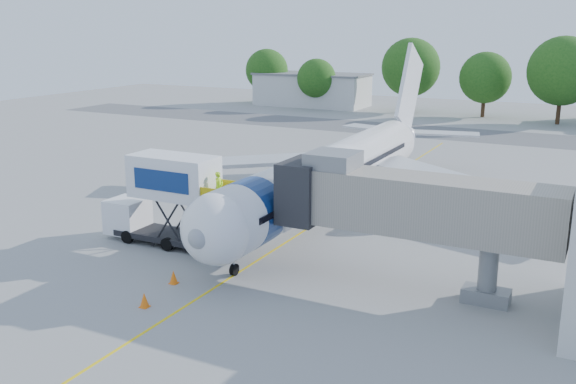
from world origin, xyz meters
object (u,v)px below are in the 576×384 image
at_px(catering_hiloader, 166,200).
at_px(ground_tug, 100,327).
at_px(aircraft, 336,171).
at_px(jet_bridge, 398,203).

height_order(catering_hiloader, ground_tug, catering_hiloader).
bearing_deg(aircraft, jet_bridge, -54.30).
relative_size(catering_hiloader, ground_tug, 2.23).
distance_m(jet_bridge, ground_tug, 14.96).
distance_m(aircraft, catering_hiloader, 12.77).
distance_m(aircraft, ground_tug, 22.69).
relative_size(jet_bridge, catering_hiloader, 1.64).
height_order(jet_bridge, ground_tug, jet_bridge).
bearing_deg(jet_bridge, aircraft, 125.70).
bearing_deg(ground_tug, catering_hiloader, 121.42).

